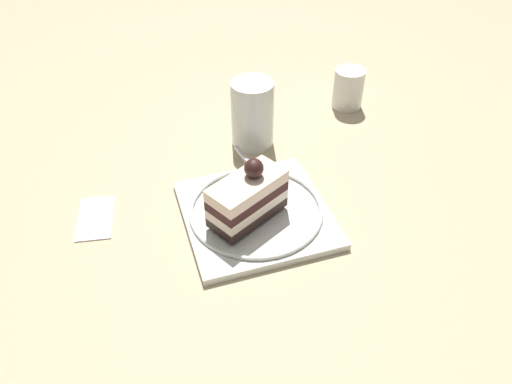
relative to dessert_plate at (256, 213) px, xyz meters
The scene contains 7 objects.
ground_plane 0.03m from the dessert_plate, 125.63° to the left, with size 2.40×2.40×0.00m, color #C1AF88.
dessert_plate is the anchor object (origin of this frame).
cake_slice 0.05m from the dessert_plate, 138.65° to the right, with size 0.12×0.11×0.09m.
fork 0.09m from the dessert_plate, 83.71° to the left, with size 0.05×0.12×0.00m.
drink_glass_near 0.19m from the dessert_plate, 83.24° to the left, with size 0.07×0.07×0.11m.
drink_glass_far 0.35m from the dessert_plate, 52.27° to the left, with size 0.06×0.06×0.07m.
folded_napkin 0.23m from the dessert_plate, behind, with size 0.09×0.05×0.00m, color silver.
Camera 1 is at (-0.06, -0.53, 0.49)m, focal length 35.04 mm.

